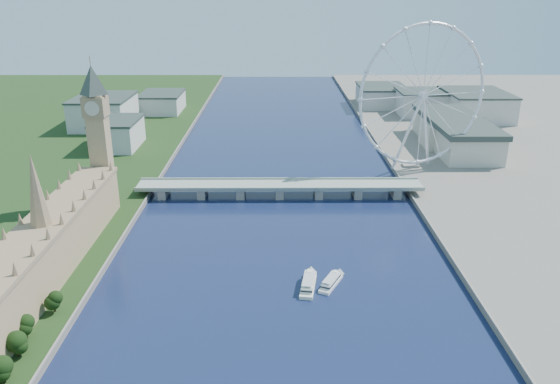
{
  "coord_description": "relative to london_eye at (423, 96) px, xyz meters",
  "views": [
    {
      "loc": [
        -1.78,
        -97.55,
        151.38
      ],
      "look_at": [
        -0.19,
        210.0,
        36.6
      ],
      "focal_mm": 35.0,
      "sensor_mm": 36.0,
      "label": 1
    }
  ],
  "objects": [
    {
      "name": "parliament_range",
      "position": [
        -247.98,
        -185.08,
        -49.04
      ],
      "size": [
        24.0,
        200.0,
        70.0
      ],
      "color": "tan",
      "rests_on": "ground"
    },
    {
      "name": "big_ben",
      "position": [
        -247.98,
        -77.08,
        -0.95
      ],
      "size": [
        20.02,
        20.02,
        110.0
      ],
      "color": "tan",
      "rests_on": "ground"
    },
    {
      "name": "westminster_bridge",
      "position": [
        -119.98,
        -55.08,
        -60.89
      ],
      "size": [
        220.0,
        22.0,
        9.5
      ],
      "color": "gray",
      "rests_on": "ground"
    },
    {
      "name": "london_eye",
      "position": [
        0.0,
        0.0,
        0.0
      ],
      "size": [
        113.6,
        39.12,
        124.3
      ],
      "color": "silver",
      "rests_on": "ground"
    },
    {
      "name": "county_hall",
      "position": [
        55.02,
        74.92,
        -67.52
      ],
      "size": [
        54.0,
        144.0,
        35.0
      ],
      "primitive_type": null,
      "color": "beige",
      "rests_on": "ground"
    },
    {
      "name": "city_skyline",
      "position": [
        -80.75,
        205.0,
        -50.56
      ],
      "size": [
        505.0,
        280.0,
        32.0
      ],
      "color": "beige",
      "rests_on": "ground"
    },
    {
      "name": "tour_boat_near",
      "position": [
        -105.19,
        -194.88,
        -67.52
      ],
      "size": [
        11.65,
        29.65,
        6.37
      ],
      "primitive_type": null,
      "rotation": [
        0.0,
        0.0,
        -0.15
      ],
      "color": "white",
      "rests_on": "ground"
    },
    {
      "name": "tour_boat_far",
      "position": [
        -92.7,
        -192.4,
        -67.52
      ],
      "size": [
        16.98,
        25.27,
        5.5
      ],
      "primitive_type": null,
      "rotation": [
        0.0,
        0.0,
        -0.47
      ],
      "color": "silver",
      "rests_on": "ground"
    }
  ]
}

